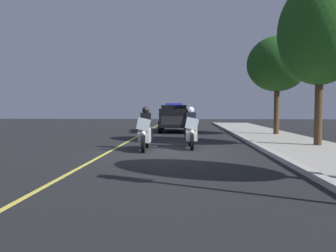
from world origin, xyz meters
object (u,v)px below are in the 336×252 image
(police_motorcycle_lead_left, at_px, (145,132))
(tree_far_back, at_px, (277,64))
(police_suv, at_px, (174,117))
(tree_mid_block, at_px, (320,32))
(police_motorcycle_lead_right, at_px, (191,131))

(police_motorcycle_lead_left, bearing_deg, tree_far_back, 135.86)
(police_suv, distance_m, tree_mid_block, 11.71)
(tree_far_back, bearing_deg, police_motorcycle_lead_left, -44.14)
(police_suv, bearing_deg, tree_mid_block, 35.83)
(police_suv, bearing_deg, police_motorcycle_lead_left, -3.79)
(police_motorcycle_lead_right, relative_size, police_suv, 0.43)
(tree_mid_block, bearing_deg, tree_far_back, -179.34)
(police_suv, bearing_deg, tree_far_back, 65.03)
(police_motorcycle_lead_right, distance_m, tree_far_back, 9.17)
(police_motorcycle_lead_left, bearing_deg, tree_mid_block, 100.42)
(police_motorcycle_lead_left, distance_m, tree_far_back, 10.84)
(police_motorcycle_lead_left, relative_size, tree_mid_block, 0.31)
(police_motorcycle_lead_left, relative_size, police_motorcycle_lead_right, 1.00)
(police_motorcycle_lead_right, height_order, tree_mid_block, tree_mid_block)
(police_motorcycle_lead_left, height_order, police_suv, police_suv)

